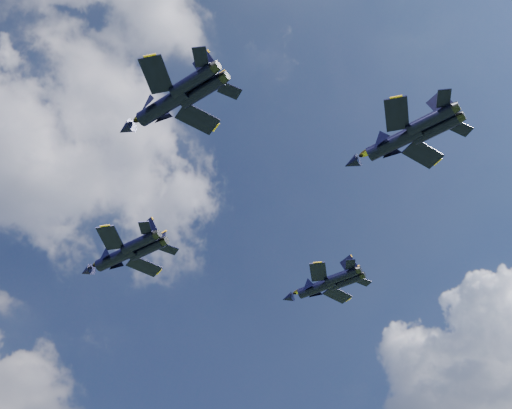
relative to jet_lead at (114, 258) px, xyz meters
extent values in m
cylinder|color=black|center=(0.28, -0.46, -0.08)|extent=(6.19, 8.66, 1.80)
cone|color=black|center=(-2.71, 4.52, -0.08)|extent=(2.80, 3.11, 1.70)
ellipsoid|color=brown|center=(-1.42, 2.37, 0.47)|extent=(2.32, 2.96, 0.82)
cube|color=black|center=(-1.78, -4.04, -0.08)|extent=(4.85, 5.25, 0.18)
cube|color=black|center=(4.40, -0.33, -0.08)|extent=(4.96, 3.29, 0.18)
cube|color=black|center=(1.81, -8.07, -0.08)|extent=(2.53, 2.83, 0.14)
cube|color=black|center=(6.27, -5.39, -0.08)|extent=(2.48, 1.63, 0.14)
cube|color=black|center=(2.68, -6.61, 1.33)|extent=(2.13, 2.24, 3.02)
cube|color=black|center=(4.57, -5.48, 1.33)|extent=(1.70, 2.87, 3.02)
cylinder|color=black|center=(-3.22, -28.94, -1.28)|extent=(5.82, 8.61, 1.77)
cone|color=black|center=(-5.97, -23.94, -1.28)|extent=(2.70, 3.05, 1.67)
ellipsoid|color=brown|center=(-4.78, -26.09, -0.74)|extent=(2.20, 2.93, 0.81)
cube|color=black|center=(-5.37, -32.37, -1.28)|extent=(4.84, 5.12, 0.18)
cube|color=black|center=(0.83, -28.95, -1.28)|extent=(4.80, 3.08, 0.18)
cube|color=black|center=(-1.99, -36.46, -1.28)|extent=(2.53, 2.78, 0.14)
cube|color=black|center=(2.49, -33.99, -1.28)|extent=(2.38, 1.51, 0.14)
cube|color=black|center=(-1.08, -35.06, 0.10)|extent=(2.02, 2.27, 2.96)
cube|color=black|center=(0.81, -34.01, 0.10)|extent=(1.65, 2.85, 2.96)
cylinder|color=black|center=(29.51, -6.73, 0.34)|extent=(5.68, 7.62, 1.60)
cone|color=black|center=(26.72, -2.38, 0.34)|extent=(2.52, 2.77, 1.51)
ellipsoid|color=brown|center=(27.92, -4.26, 0.83)|extent=(2.11, 2.62, 0.73)
cube|color=black|center=(27.77, -9.96, 0.34)|extent=(4.26, 4.68, 0.16)
cube|color=black|center=(33.17, -6.50, 0.34)|extent=(4.46, 3.03, 0.16)
cube|color=black|center=(31.07, -13.46, 0.34)|extent=(2.21, 2.52, 0.12)
cube|color=black|center=(34.97, -10.96, 0.34)|extent=(2.24, 1.51, 0.12)
cube|color=black|center=(31.81, -12.14, 1.59)|extent=(1.95, 1.94, 2.68)
cube|color=black|center=(33.46, -11.08, 1.59)|extent=(1.53, 2.53, 2.68)
cylinder|color=black|center=(24.83, -33.91, 2.22)|extent=(6.18, 9.10, 1.87)
cone|color=black|center=(21.90, -28.64, 2.22)|extent=(2.86, 3.22, 1.77)
ellipsoid|color=brown|center=(23.16, -30.91, 2.79)|extent=(2.33, 3.10, 0.85)
cube|color=black|center=(22.56, -37.55, 2.22)|extent=(5.11, 5.42, 0.19)
cube|color=black|center=(29.11, -33.92, 2.22)|extent=(5.08, 3.27, 0.19)
cube|color=black|center=(26.15, -41.87, 2.22)|extent=(2.67, 2.94, 0.15)
cube|color=black|center=(30.88, -39.24, 2.22)|extent=(2.52, 1.60, 0.15)
cube|color=black|center=(27.11, -40.38, 3.68)|extent=(2.14, 2.39, 3.13)
cube|color=black|center=(29.11, -39.27, 3.68)|extent=(1.75, 3.01, 3.13)
camera|label=1|loc=(-12.70, -71.03, -59.52)|focal=45.00mm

